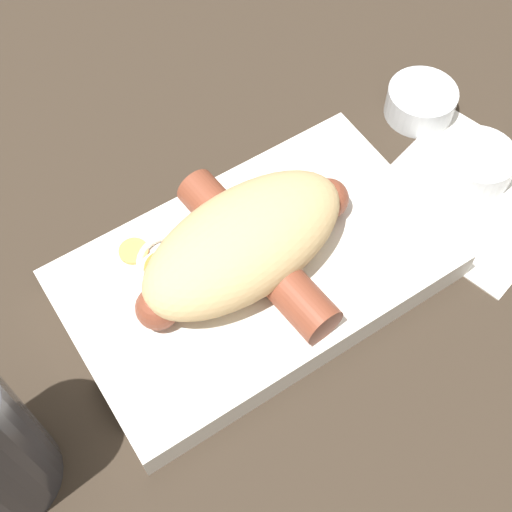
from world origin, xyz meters
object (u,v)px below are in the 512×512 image
Objects in this scene: bread_roll at (244,243)px; condiment_cup_far at (420,103)px; condiment_cup_near at (476,165)px; food_tray at (256,273)px; sausage at (248,253)px.

condiment_cup_far is at bearing -165.09° from bread_roll.
condiment_cup_near and condiment_cup_far have the same top height.
condiment_cup_far is at bearing -163.24° from food_tray.
bread_roll is 0.93× the size of sausage.
bread_roll is 2.82× the size of condiment_cup_far.
condiment_cup_far is (-0.20, -0.06, -0.03)m from sausage.
condiment_cup_far is (-0.20, -0.05, -0.04)m from bread_roll.
condiment_cup_near is at bearing 86.30° from condiment_cup_far.
food_tray is 4.62× the size of condiment_cup_far.
sausage is 3.02× the size of condiment_cup_near.
food_tray is at bearing 136.19° from bread_roll.
condiment_cup_far is (-0.00, -0.07, 0.00)m from condiment_cup_near.
sausage is at bearing -32.59° from food_tray.
food_tray is at bearing -3.70° from condiment_cup_near.
sausage reaches higher than condiment_cup_near.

